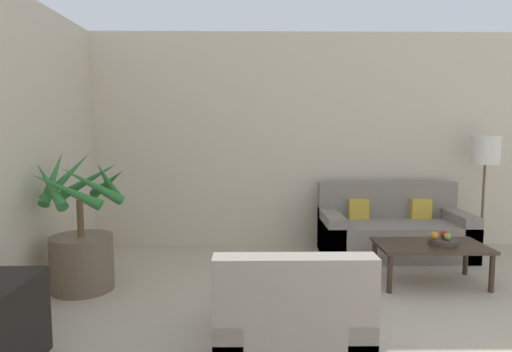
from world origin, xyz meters
TOP-DOWN VIEW (x-y plane):
  - wall_back at (0.00, 5.67)m, footprint 8.42×0.06m
  - potted_palm at (-3.00, 4.03)m, footprint 0.89×0.89m
  - sofa_loveseat at (0.29, 5.15)m, footprint 1.70×0.82m
  - floor_lamp at (1.40, 5.25)m, footprint 0.33×0.33m
  - coffee_table at (0.34, 4.16)m, footprint 1.04×0.60m
  - fruit_bowl at (0.45, 4.15)m, footprint 0.27×0.27m
  - apple_red at (0.48, 4.19)m, footprint 0.07×0.07m
  - apple_green at (0.48, 4.12)m, footprint 0.07×0.07m
  - orange_fruit at (0.37, 4.16)m, footprint 0.07×0.07m
  - armchair at (-1.19, 2.42)m, footprint 0.85×0.80m
  - ottoman at (-1.18, 3.24)m, footprint 0.66×0.54m

SIDE VIEW (x-z plane):
  - ottoman at x=-1.18m, z-range 0.00..0.39m
  - armchair at x=-1.19m, z-range -0.16..0.71m
  - sofa_loveseat at x=0.29m, z-range -0.14..0.70m
  - coffee_table at x=0.34m, z-range 0.15..0.54m
  - fruit_bowl at x=0.45m, z-range 0.39..0.44m
  - potted_palm at x=-3.00m, z-range -0.23..1.10m
  - apple_green at x=0.48m, z-range 0.44..0.51m
  - apple_red at x=0.48m, z-range 0.44..0.51m
  - orange_fruit at x=0.37m, z-range 0.44..0.51m
  - floor_lamp at x=1.40m, z-range 0.48..1.89m
  - wall_back at x=0.00m, z-range 0.00..2.70m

